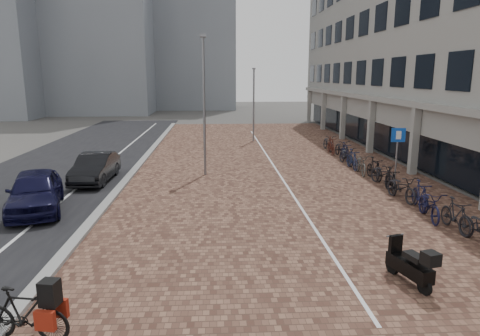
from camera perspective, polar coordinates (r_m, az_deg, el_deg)
name	(u,v)px	position (r m, az deg, el deg)	size (l,w,h in m)	color
ground	(253,266)	(11.45, 1.78, -12.81)	(140.00, 140.00, 0.00)	#474442
plaza_brick	(271,167)	(23.04, 4.11, 0.08)	(14.50, 42.00, 0.04)	brown
street_asphalt	(61,170)	(24.23, -22.65, -0.26)	(8.00, 50.00, 0.03)	black
curb	(137,168)	(23.21, -13.55, 0.01)	(0.35, 42.00, 0.14)	gray
lane_line	(100,169)	(23.63, -18.08, -0.16)	(0.12, 44.00, 0.00)	white
parking_line	(275,167)	(23.06, 4.60, 0.14)	(0.10, 30.00, 0.00)	white
office_building	(446,14)	(30.00, 25.68, 17.96)	(8.40, 40.00, 15.00)	gray
bg_towers	(109,3)	(61.44, -16.94, 20.25)	(33.00, 23.00, 32.00)	gray
car_navy	(35,191)	(17.22, -25.51, -2.78)	(1.75, 4.35, 1.48)	black
car_dark	(95,168)	(20.93, -18.63, 0.04)	(1.39, 4.00, 1.32)	black
hero_bike	(24,313)	(9.25, -26.69, -16.84)	(1.82, 0.82, 1.24)	black
scooter_mid	(410,263)	(11.03, 21.56, -11.68)	(0.48, 1.55, 1.06)	black
parking_sign	(397,149)	(18.83, 20.12, 2.38)	(0.57, 0.11, 2.73)	slate
lamp_near	(204,108)	(20.81, -4.78, 7.96)	(0.12, 0.12, 6.63)	slate
lamp_far	(254,106)	(31.77, 1.82, 8.25)	(0.12, 0.12, 5.30)	gray
bike_row	(372,169)	(21.18, 17.15, -0.11)	(1.38, 18.12, 1.05)	black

